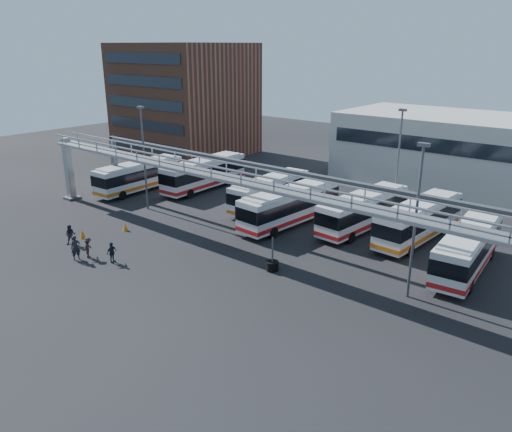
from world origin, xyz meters
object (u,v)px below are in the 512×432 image
Objects in this scene: cone_left at (82,234)px; bus_3 at (270,191)px; bus_5 at (363,210)px; light_pole_left at (144,153)px; pedestrian_a at (76,248)px; tire_stack at (272,265)px; bus_4 at (290,205)px; bus_6 at (419,219)px; bus_1 at (204,173)px; light_pole_mid at (416,214)px; pedestrian_c at (88,248)px; bus_0 at (139,175)px; pedestrian_d at (112,253)px; bus_7 at (468,248)px; light_pole_back at (398,157)px; pedestrian_b at (71,235)px; cone_right at (125,227)px.

bus_3 is at bearing 66.66° from cone_left.
light_pole_left is at bearing -151.69° from bus_5.
tire_stack is (12.83, 8.09, -0.55)m from pedestrian_a.
bus_6 is (10.60, 3.75, -0.05)m from bus_4.
bus_1 is 1.00× the size of bus_4.
light_pole_left and light_pole_mid have the same top height.
bus_1 is at bearing 94.50° from light_pole_left.
bus_3 is 6.43× the size of pedestrian_c.
light_pole_mid is at bearing -19.87° from bus_4.
light_pole_left is at bearing -87.92° from bus_1.
bus_0 is 4.24× the size of tire_stack.
bus_6 is at bearing 20.40° from light_pole_left.
pedestrian_d is (2.21, 0.60, -0.01)m from pedestrian_c.
bus_3 reaches higher than pedestrian_d.
cone_left is (-25.82, -7.78, -5.35)m from light_pole_mid.
bus_6 is 27.84m from pedestrian_a.
bus_1 is 1.03× the size of bus_6.
bus_0 is 19.76m from bus_4.
bus_7 reaches higher than bus_3.
light_pole_back is 0.88× the size of bus_4.
bus_4 is 19.11m from pedestrian_b.
bus_0 is at bearing -158.18° from light_pole_back.
light_pole_mid reaches higher than bus_6.
light_pole_left is 24.41m from light_pole_back.
cone_left is (-3.67, 2.81, -0.61)m from pedestrian_a.
tire_stack is at bearing -57.13° from bus_4.
bus_5 is 14.79× the size of cone_left.
bus_0 is at bearing -165.82° from bus_3.
pedestrian_b is at bearing -154.62° from bus_7.
cone_right is at bearing 35.39° from pedestrian_d.
tire_stack is at bearing -10.62° from light_pole_left.
bus_0 reaches higher than tire_stack.
bus_3 is at bearing 20.50° from pedestrian_b.
bus_1 is at bearing 173.87° from bus_3.
light_pole_left reaches higher than pedestrian_c.
bus_6 is (4.45, -4.91, -3.86)m from light_pole_back.
pedestrian_b is (-6.70, -18.17, -0.93)m from bus_3.
bus_3 is at bearing 13.42° from bus_0.
tire_stack is at bearing 6.71° from cone_right.
bus_4 reaches higher than pedestrian_c.
bus_3 is at bearing -172.04° from bus_6.
bus_4 reaches higher than cone_right.
bus_1 is 10.15m from bus_3.
bus_3 is 14.17× the size of cone_left.
bus_5 reaches higher than pedestrian_a.
cone_left is (8.01, -12.44, -1.47)m from bus_0.
bus_6 is at bearing 34.41° from cone_right.
pedestrian_a is 2.62× the size of cone_left.
light_pole_mid reaches higher than cone_right.
light_pole_back is 7.67m from bus_6.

